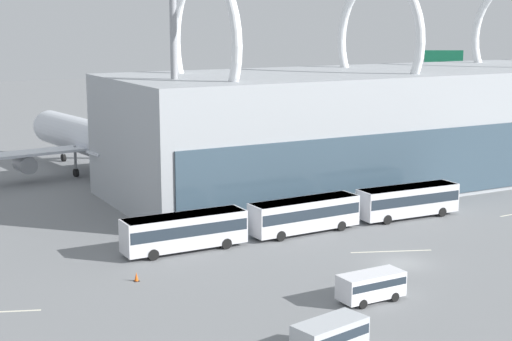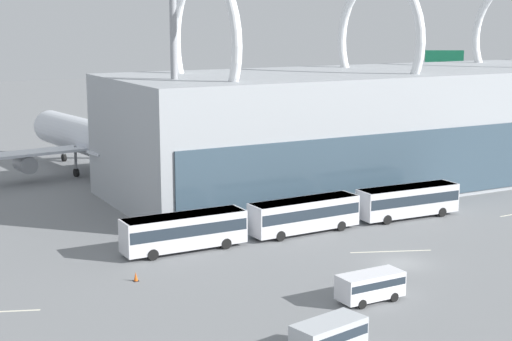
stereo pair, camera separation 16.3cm
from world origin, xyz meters
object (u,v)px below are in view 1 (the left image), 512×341
(airliner_parked_remote, at_px, (362,109))
(service_van_crossing, at_px, (330,336))
(floodlight_mast, at_px, (174,51))
(airliner_at_gate_far, at_px, (94,139))
(shuttle_bus_0, at_px, (185,230))
(shuttle_bus_1, at_px, (304,213))
(service_van_foreground, at_px, (371,285))
(shuttle_bus_2, at_px, (408,199))
(traffic_cone_0, at_px, (136,277))

(airliner_parked_remote, relative_size, service_van_crossing, 6.51)
(floodlight_mast, bearing_deg, service_van_crossing, -99.48)
(service_van_crossing, bearing_deg, airliner_parked_remote, 41.39)
(airliner_at_gate_far, xyz_separation_m, shuttle_bus_0, (-3.82, -39.28, -2.68))
(airliner_at_gate_far, bearing_deg, shuttle_bus_1, -174.69)
(service_van_foreground, bearing_deg, airliner_at_gate_far, -87.85)
(shuttle_bus_2, distance_m, service_van_foreground, 25.93)
(shuttle_bus_0, height_order, traffic_cone_0, shuttle_bus_0)
(airliner_parked_remote, bearing_deg, service_van_crossing, 83.23)
(shuttle_bus_0, xyz_separation_m, service_van_crossing, (-1.22, -25.24, -0.56))
(shuttle_bus_1, bearing_deg, airliner_at_gate_far, 100.59)
(shuttle_bus_2, relative_size, floodlight_mast, 0.38)
(airliner_at_gate_far, distance_m, service_van_foreground, 57.89)
(traffic_cone_0, bearing_deg, airliner_at_gate_far, 76.80)
(service_van_foreground, relative_size, floodlight_mast, 0.17)
(shuttle_bus_0, distance_m, service_van_crossing, 25.28)
(airliner_at_gate_far, height_order, shuttle_bus_0, airliner_at_gate_far)
(shuttle_bus_0, bearing_deg, shuttle_bus_1, -0.30)
(airliner_parked_remote, relative_size, shuttle_bus_0, 2.93)
(shuttle_bus_1, bearing_deg, service_van_foreground, -109.39)
(traffic_cone_0, bearing_deg, shuttle_bus_1, 16.57)
(airliner_at_gate_far, bearing_deg, airliner_parked_remote, -87.36)
(airliner_at_gate_far, distance_m, traffic_cone_0, 46.51)
(service_van_foreground, bearing_deg, airliner_parked_remote, -126.67)
(shuttle_bus_1, distance_m, service_van_crossing, 28.83)
(shuttle_bus_1, height_order, service_van_crossing, shuttle_bus_1)
(airliner_parked_remote, xyz_separation_m, floodlight_mast, (-49.44, -33.54, 12.18))
(floodlight_mast, bearing_deg, airliner_at_gate_far, 93.89)
(shuttle_bus_2, bearing_deg, airliner_parked_remote, 60.60)
(service_van_crossing, distance_m, traffic_cone_0, 20.23)
(shuttle_bus_1, distance_m, floodlight_mast, 22.53)
(airliner_at_gate_far, relative_size, floodlight_mast, 1.17)
(shuttle_bus_1, bearing_deg, floodlight_mast, 113.83)
(shuttle_bus_2, distance_m, floodlight_mast, 29.31)
(airliner_at_gate_far, height_order, service_van_foreground, airliner_at_gate_far)
(shuttle_bus_2, xyz_separation_m, service_van_foreground, (-18.43, -18.23, -0.69))
(airliner_at_gate_far, relative_size, shuttle_bus_1, 3.10)
(shuttle_bus_1, relative_size, traffic_cone_0, 15.57)
(shuttle_bus_0, distance_m, service_van_foreground, 19.73)
(airliner_at_gate_far, height_order, floodlight_mast, floodlight_mast)
(airliner_parked_remote, bearing_deg, shuttle_bus_2, 89.32)
(airliner_at_gate_far, xyz_separation_m, floodlight_mast, (1.66, -24.44, 12.63))
(service_van_foreground, bearing_deg, shuttle_bus_0, -70.15)
(shuttle_bus_1, bearing_deg, traffic_cone_0, -165.61)
(airliner_at_gate_far, relative_size, service_van_foreground, 6.99)
(airliner_parked_remote, distance_m, service_van_crossing, 92.66)
(shuttle_bus_0, bearing_deg, shuttle_bus_2, -0.67)
(airliner_at_gate_far, distance_m, airliner_parked_remote, 51.90)
(service_van_foreground, height_order, service_van_crossing, service_van_crossing)
(airliner_parked_remote, distance_m, traffic_cone_0, 82.23)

